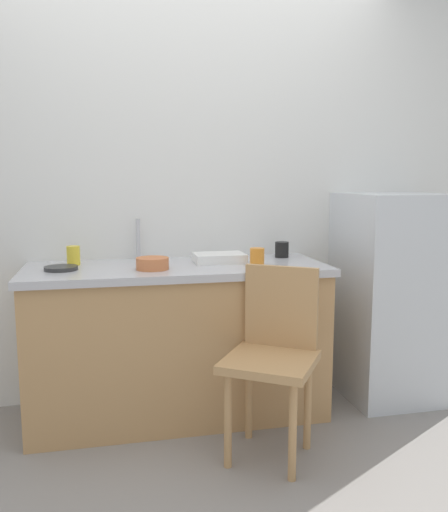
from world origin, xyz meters
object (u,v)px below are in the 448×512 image
at_px(chair, 274,352).
at_px(cup_yellow, 73,256).
at_px(hotplate, 61,268).
at_px(cup_black, 282,250).
at_px(terracotta_bowl, 152,263).
at_px(cup_orange, 257,257).
at_px(refrigerator, 392,296).
at_px(dish_tray, 219,258).

bearing_deg(chair, cup_yellow, 178.75).
xyz_separation_m(hotplate, cup_yellow, (0.05, 0.16, 0.04)).
bearing_deg(cup_black, terracotta_bowl, -161.63).
height_order(chair, cup_black, cup_black).
bearing_deg(cup_orange, chair, -94.75).
xyz_separation_m(refrigerator, cup_orange, (-0.88, -0.11, 0.28)).
distance_m(chair, terracotta_bowl, 0.77).
distance_m(dish_tray, hotplate, 0.85).
distance_m(dish_tray, cup_yellow, 0.80).
relative_size(hotplate, cup_black, 1.84).
height_order(dish_tray, cup_orange, cup_orange).
bearing_deg(refrigerator, dish_tray, 177.16).
height_order(cup_yellow, cup_black, cup_yellow).
distance_m(dish_tray, terracotta_bowl, 0.42).
xyz_separation_m(dish_tray, cup_orange, (0.17, -0.17, 0.02)).
height_order(refrigerator, terracotta_bowl, refrigerator).
distance_m(refrigerator, hotplate, 1.91).
bearing_deg(cup_orange, terracotta_bowl, 179.26).
xyz_separation_m(chair, cup_orange, (0.03, 0.41, 0.39)).
bearing_deg(hotplate, terracotta_bowl, -9.61).
height_order(refrigerator, chair, refrigerator).
bearing_deg(hotplate, cup_yellow, 71.35).
distance_m(dish_tray, cup_orange, 0.24).
relative_size(dish_tray, terracotta_bowl, 1.66).
distance_m(refrigerator, terracotta_bowl, 1.46).
relative_size(refrigerator, dish_tray, 4.36).
xyz_separation_m(chair, dish_tray, (-0.14, 0.58, 0.37)).
distance_m(chair, cup_black, 0.83).
bearing_deg(terracotta_bowl, cup_orange, -0.74).
height_order(refrigerator, cup_yellow, refrigerator).
distance_m(chair, hotplate, 1.16).
bearing_deg(dish_tray, refrigerator, -2.84).
bearing_deg(cup_yellow, refrigerator, -4.05).
distance_m(terracotta_bowl, cup_yellow, 0.47).
bearing_deg(cup_black, chair, -111.26).
height_order(terracotta_bowl, hotplate, terracotta_bowl).
bearing_deg(refrigerator, terracotta_bowl, -175.79).
bearing_deg(terracotta_bowl, hotplate, 170.39).
height_order(chair, hotplate, chair).
height_order(terracotta_bowl, cup_black, cup_black).
relative_size(terracotta_bowl, hotplate, 0.99).
xyz_separation_m(chair, cup_black, (0.26, 0.68, 0.39)).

